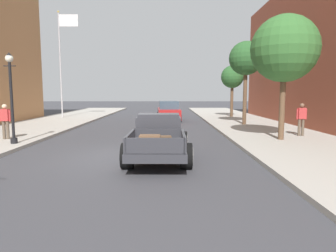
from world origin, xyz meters
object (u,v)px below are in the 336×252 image
flagpole (61,53)px  street_tree_nearest (283,49)px  hotrod_truck_gunmetal (157,137)px  pedestrian_sidewalk_left (4,119)px  pedestrian_sidewalk_right (300,117)px  street_lamp_near (9,91)px  car_background_red (167,112)px  street_tree_second (245,59)px  street_tree_third (231,77)px

flagpole → street_tree_nearest: 19.18m
hotrod_truck_gunmetal → pedestrian_sidewalk_left: 8.01m
hotrod_truck_gunmetal → flagpole: flagpole is taller
pedestrian_sidewalk_right → street_lamp_near: (-13.38, -2.27, 1.30)m
car_background_red → street_tree_nearest: street_tree_nearest is taller
street_tree_second → street_tree_third: bearing=85.5°
pedestrian_sidewalk_left → flagpole: size_ratio=0.18×
street_lamp_near → street_tree_third: size_ratio=0.83×
pedestrian_sidewalk_right → street_tree_third: size_ratio=0.36×
flagpole → street_lamp_near: bearing=-79.4°
hotrod_truck_gunmetal → street_tree_third: street_tree_third is taller
car_background_red → street_tree_nearest: bearing=-64.1°
pedestrian_sidewalk_right → flagpole: 20.09m
street_tree_third → flagpole: bearing=-177.4°
flagpole → street_tree_second: bearing=-21.8°
street_lamp_near → flagpole: 14.24m
street_tree_second → street_tree_nearest: bearing=-90.1°
car_background_red → street_lamp_near: bearing=-119.5°
hotrod_truck_gunmetal → flagpole: bearing=119.4°
hotrod_truck_gunmetal → street_tree_nearest: (5.61, 3.17, 3.53)m
car_background_red → flagpole: (-9.23, 1.76, 5.00)m
flagpole → street_tree_third: 15.13m
hotrod_truck_gunmetal → street_tree_second: (5.63, 9.89, 3.84)m
pedestrian_sidewalk_right → street_lamp_near: size_ratio=0.43×
street_lamp_near → street_tree_second: 14.43m
street_lamp_near → street_tree_nearest: size_ratio=0.68×
pedestrian_sidewalk_right → street_tree_third: (-0.94, 12.00, 2.62)m
pedestrian_sidewalk_right → flagpole: (-15.92, 11.32, 4.68)m
street_tree_second → pedestrian_sidewalk_right: bearing=-75.3°
street_tree_third → car_background_red: bearing=-157.0°
car_background_red → street_tree_second: bearing=-37.6°
hotrod_truck_gunmetal → pedestrian_sidewalk_right: pedestrian_sidewalk_right is taller
street_tree_nearest → flagpole: bearing=139.1°
pedestrian_sidewalk_left → pedestrian_sidewalk_right: (14.38, 1.07, 0.00)m
pedestrian_sidewalk_left → street_tree_nearest: 13.30m
car_background_red → pedestrian_sidewalk_left: (-7.68, -10.63, 0.32)m
pedestrian_sidewalk_right → flagpole: bearing=144.6°
pedestrian_sidewalk_left → street_lamp_near: 2.03m
street_lamp_near → street_tree_second: (11.93, 7.80, 2.21)m
hotrod_truck_gunmetal → street_tree_nearest: street_tree_nearest is taller
car_background_red → street_tree_second: 7.64m
car_background_red → street_tree_third: (5.75, 2.44, 2.94)m
pedestrian_sidewalk_left → street_tree_third: size_ratio=0.36×
pedestrian_sidewalk_left → street_tree_third: street_tree_third is taller
pedestrian_sidewalk_left → street_tree_nearest: size_ratio=0.29×
street_tree_nearest → street_tree_third: size_ratio=1.23×
street_tree_nearest → street_tree_second: 6.72m
street_tree_nearest → street_tree_second: bearing=89.9°
pedestrian_sidewalk_right → street_tree_second: street_tree_second is taller
car_background_red → flagpole: size_ratio=0.48×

